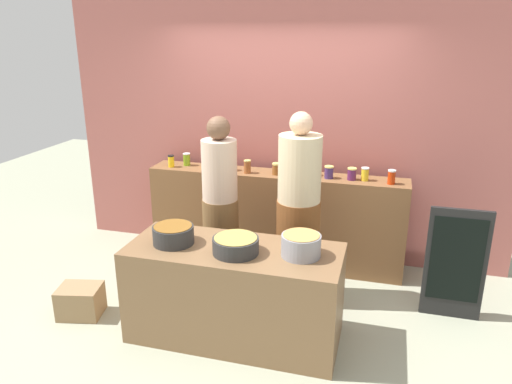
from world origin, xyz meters
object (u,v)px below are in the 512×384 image
(preserve_jar_10, at_px, (365,174))
(preserve_jar_4, at_px, (229,163))
(cook_in_cap, at_px, (298,219))
(bread_crate, at_px, (80,301))
(cooking_pot_left, at_px, (173,235))
(chalkboard_sign, at_px, (455,264))
(preserve_jar_6, at_px, (277,169))
(preserve_jar_1, at_px, (187,159))
(preserve_jar_2, at_px, (205,162))
(preserve_jar_0, at_px, (171,161))
(preserve_jar_7, at_px, (311,169))
(preserve_jar_3, at_px, (217,162))
(preserve_jar_9, at_px, (352,174))
(preserve_jar_8, at_px, (329,172))
(cook_with_tongs, at_px, (221,213))
(preserve_jar_5, at_px, (247,167))
(cooking_pot_right, at_px, (301,245))
(preserve_jar_11, at_px, (392,177))
(cooking_pot_center, at_px, (236,245))

(preserve_jar_10, bearing_deg, preserve_jar_4, -179.60)
(cook_in_cap, xyz_separation_m, bread_crate, (-1.79, -0.82, -0.66))
(cooking_pot_left, height_order, chalkboard_sign, chalkboard_sign)
(preserve_jar_6, height_order, cooking_pot_left, preserve_jar_6)
(preserve_jar_4, xyz_separation_m, chalkboard_sign, (2.24, -0.60, -0.58))
(preserve_jar_1, height_order, preserve_jar_2, preserve_jar_1)
(preserve_jar_2, bearing_deg, cooking_pot_left, -78.93)
(preserve_jar_0, xyz_separation_m, preserve_jar_7, (1.50, 0.09, 0.00))
(preserve_jar_3, xyz_separation_m, cooking_pot_left, (0.14, -1.44, -0.22))
(preserve_jar_9, relative_size, chalkboard_sign, 0.12)
(preserve_jar_3, relative_size, preserve_jar_9, 1.20)
(preserve_jar_0, bearing_deg, preserve_jar_8, 1.08)
(preserve_jar_0, xyz_separation_m, preserve_jar_2, (0.36, 0.07, -0.01))
(preserve_jar_8, relative_size, preserve_jar_9, 1.03)
(preserve_jar_1, bearing_deg, cook_with_tongs, -48.18)
(preserve_jar_5, relative_size, preserve_jar_7, 1.00)
(preserve_jar_3, distance_m, preserve_jar_5, 0.37)
(cook_in_cap, bearing_deg, preserve_jar_8, 73.78)
(cooking_pot_left, xyz_separation_m, cooking_pot_right, (1.03, 0.05, 0.01))
(cook_in_cap, distance_m, bread_crate, 2.08)
(preserve_jar_8, distance_m, preserve_jar_11, 0.60)
(preserve_jar_0, bearing_deg, preserve_jar_7, 3.31)
(preserve_jar_3, xyz_separation_m, preserve_jar_7, (1.00, 0.02, -0.00))
(preserve_jar_4, distance_m, preserve_jar_7, 0.86)
(cooking_pot_left, bearing_deg, cooking_pot_center, -4.22)
(preserve_jar_7, bearing_deg, cooking_pot_left, -120.44)
(preserve_jar_7, height_order, bread_crate, preserve_jar_7)
(cooking_pot_center, distance_m, cooking_pot_right, 0.50)
(preserve_jar_10, height_order, chalkboard_sign, preserve_jar_10)
(preserve_jar_6, bearing_deg, preserve_jar_9, 1.38)
(preserve_jar_7, relative_size, chalkboard_sign, 0.14)
(preserve_jar_1, height_order, cook_in_cap, cook_in_cap)
(bread_crate, bearing_deg, preserve_jar_1, 74.92)
(cooking_pot_right, bearing_deg, preserve_jar_4, 127.08)
(preserve_jar_11, xyz_separation_m, bread_crate, (-2.57, -1.42, -0.95))
(cooking_pot_right, bearing_deg, preserve_jar_9, 79.70)
(preserve_jar_3, bearing_deg, chalkboard_sign, -14.68)
(preserve_jar_10, distance_m, cooking_pot_right, 1.44)
(preserve_jar_1, relative_size, cook_in_cap, 0.08)
(preserve_jar_1, relative_size, preserve_jar_6, 1.13)
(cook_in_cap, bearing_deg, preserve_jar_3, 146.93)
(preserve_jar_2, relative_size, chalkboard_sign, 0.11)
(preserve_jar_4, distance_m, preserve_jar_8, 1.06)
(preserve_jar_2, bearing_deg, chalkboard_sign, -13.93)
(cooking_pot_center, bearing_deg, cook_in_cap, 67.94)
(preserve_jar_1, relative_size, preserve_jar_9, 1.12)
(preserve_jar_2, relative_size, preserve_jar_3, 0.79)
(preserve_jar_10, height_order, cook_in_cap, cook_in_cap)
(cooking_pot_right, height_order, cook_in_cap, cook_in_cap)
(preserve_jar_9, relative_size, cook_with_tongs, 0.07)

